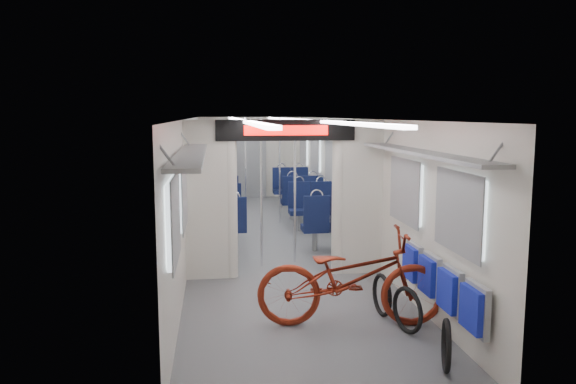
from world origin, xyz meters
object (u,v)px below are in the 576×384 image
object	(u,v)px
seat_bay_near_left	(220,213)
stanchion_far_right	(280,171)
stanchion_near_right	(295,192)
stanchion_far_left	(246,172)
bicycle	(351,278)
bike_hoop_a	(446,348)
seat_bay_near_right	(319,211)
flip_bench	(439,283)
seat_bay_far_right	(296,190)
bike_hoop_c	(382,297)
bike_hoop_b	(407,312)
stanchion_near_left	(261,194)
seat_bay_far_left	(218,189)

from	to	relation	value
seat_bay_near_left	stanchion_far_right	bearing A→B (deg)	50.44
stanchion_near_right	stanchion_far_left	size ratio (longest dim) A/B	1.00
bicycle	bike_hoop_a	bearing A→B (deg)	-147.43
seat_bay_near_right	stanchion_far_right	distance (m)	1.92
flip_bench	stanchion_far_right	size ratio (longest dim) A/B	0.90
seat_bay_far_right	flip_bench	bearing A→B (deg)	-86.92
bike_hoop_c	seat_bay_far_right	size ratio (longest dim) A/B	0.24
seat_bay_far_right	stanchion_far_left	world-z (taller)	stanchion_far_left
bike_hoop_b	stanchion_far_right	world-z (taller)	stanchion_far_right
seat_bay_near_left	seat_bay_far_right	size ratio (longest dim) A/B	0.93
seat_bay_far_right	bicycle	bearing A→B (deg)	-93.56
bicycle	bike_hoop_c	distance (m)	0.60
flip_bench	stanchion_far_right	world-z (taller)	stanchion_far_right
bicycle	stanchion_near_left	distance (m)	2.81
stanchion_near_left	stanchion_near_right	size ratio (longest dim) A/B	1.00
seat_bay_far_left	bike_hoop_c	bearing A→B (deg)	-76.27
seat_bay_far_right	seat_bay_near_right	bearing A→B (deg)	-90.00
seat_bay_near_left	seat_bay_far_right	world-z (taller)	seat_bay_far_right
bike_hoop_a	seat_bay_far_right	bearing A→B (deg)	90.95
bike_hoop_b	seat_bay_far_left	distance (m)	8.38
seat_bay_far_left	seat_bay_near_right	bearing A→B (deg)	-61.68
seat_bay_far_right	stanchion_far_right	distance (m)	1.52
seat_bay_near_left	stanchion_far_left	bearing A→B (deg)	68.81
bike_hoop_c	stanchion_far_left	bearing A→B (deg)	102.56
seat_bay_far_left	stanchion_near_left	size ratio (longest dim) A/B	0.89
flip_bench	bike_hoop_c	bearing A→B (deg)	124.43
stanchion_far_left	flip_bench	bearing A→B (deg)	-74.96
seat_bay_near_left	flip_bench	bearing A→B (deg)	-64.94
bike_hoop_b	seat_bay_far_left	xyz separation A→B (m)	(-1.97, 8.14, 0.30)
bike_hoop_a	stanchion_far_left	world-z (taller)	stanchion_far_left
bicycle	stanchion_far_right	bearing A→B (deg)	7.70
flip_bench	stanchion_far_left	world-z (taller)	stanchion_far_left
seat_bay_far_right	bike_hoop_a	bearing A→B (deg)	-89.05
stanchion_far_left	seat_bay_near_left	bearing A→B (deg)	-111.19
seat_bay_near_right	stanchion_near_right	distance (m)	1.79
seat_bay_far_right	stanchion_far_left	size ratio (longest dim) A/B	0.94
bike_hoop_a	seat_bay_near_right	distance (m)	5.62
seat_bay_near_right	stanchion_far_left	size ratio (longest dim) A/B	0.92
seat_bay_near_right	stanchion_far_right	bearing A→B (deg)	107.54
bike_hoop_a	stanchion_near_right	size ratio (longest dim) A/B	0.22
flip_bench	stanchion_near_left	size ratio (longest dim) A/B	0.90
seat_bay_far_right	stanchion_near_left	xyz separation A→B (m)	(-1.24, -4.76, 0.60)
flip_bench	bike_hoop_b	bearing A→B (deg)	165.18
seat_bay_far_right	bike_hoop_b	bearing A→B (deg)	-89.24
flip_bench	stanchion_far_left	bearing A→B (deg)	105.04
bike_hoop_b	bicycle	bearing A→B (deg)	151.06
seat_bay_near_right	seat_bay_far_right	xyz separation A→B (m)	(0.00, 3.02, 0.01)
bike_hoop_a	stanchion_near_right	world-z (taller)	stanchion_near_right
flip_bench	bike_hoop_c	world-z (taller)	flip_bench
bike_hoop_c	seat_bay_near_right	world-z (taller)	seat_bay_near_right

